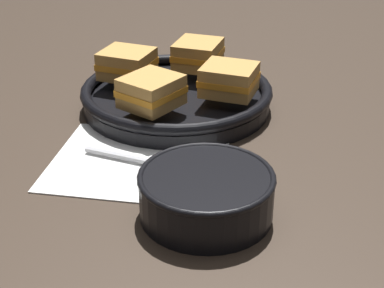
% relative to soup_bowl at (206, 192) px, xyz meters
% --- Properties ---
extents(ground_plane, '(4.00, 4.00, 0.00)m').
position_rel_soup_bowl_xyz_m(ground_plane, '(-0.08, 0.08, -0.03)').
color(ground_plane, '#382B21').
extents(napkin, '(0.28, 0.25, 0.00)m').
position_rel_soup_bowl_xyz_m(napkin, '(-0.13, 0.08, -0.03)').
color(napkin, white).
rests_on(napkin, ground_plane).
extents(soup_bowl, '(0.16, 0.16, 0.06)m').
position_rel_soup_bowl_xyz_m(soup_bowl, '(0.00, 0.00, 0.00)').
color(soup_bowl, black).
rests_on(soup_bowl, ground_plane).
extents(spoon, '(0.17, 0.03, 0.01)m').
position_rel_soup_bowl_xyz_m(spoon, '(-0.10, 0.08, -0.02)').
color(spoon, '#B7B7BC').
rests_on(spoon, napkin).
extents(skillet, '(0.32, 0.32, 0.04)m').
position_rel_soup_bowl_xyz_m(skillet, '(-0.15, 0.27, -0.01)').
color(skillet, black).
rests_on(skillet, ground_plane).
extents(sandwich_near_left, '(0.08, 0.08, 0.05)m').
position_rel_soup_bowl_xyz_m(sandwich_near_left, '(-0.24, 0.28, 0.03)').
color(sandwich_near_left, '#C18E47').
rests_on(sandwich_near_left, skillet).
extents(sandwich_near_right, '(0.10, 0.10, 0.05)m').
position_rel_soup_bowl_xyz_m(sandwich_near_right, '(-0.16, 0.18, 0.03)').
color(sandwich_near_right, '#C18E47').
rests_on(sandwich_near_right, skillet).
extents(sandwich_far_left, '(0.09, 0.08, 0.05)m').
position_rel_soup_bowl_xyz_m(sandwich_far_left, '(-0.06, 0.27, 0.03)').
color(sandwich_far_left, '#C18E47').
rests_on(sandwich_far_left, skillet).
extents(sandwich_far_right, '(0.08, 0.09, 0.05)m').
position_rel_soup_bowl_xyz_m(sandwich_far_right, '(-0.15, 0.37, 0.03)').
color(sandwich_far_right, '#C18E47').
rests_on(sandwich_far_right, skillet).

